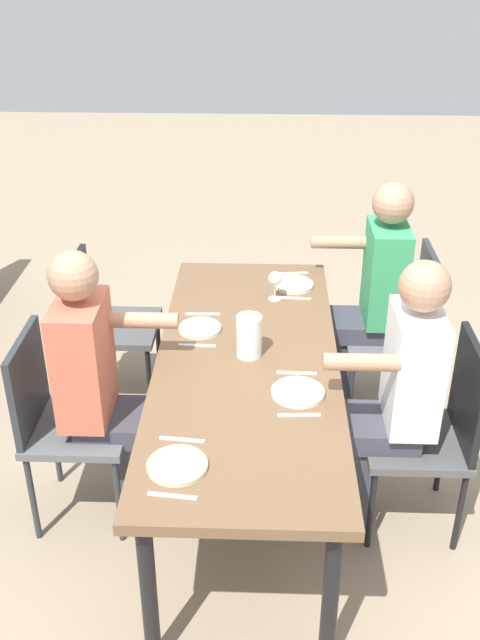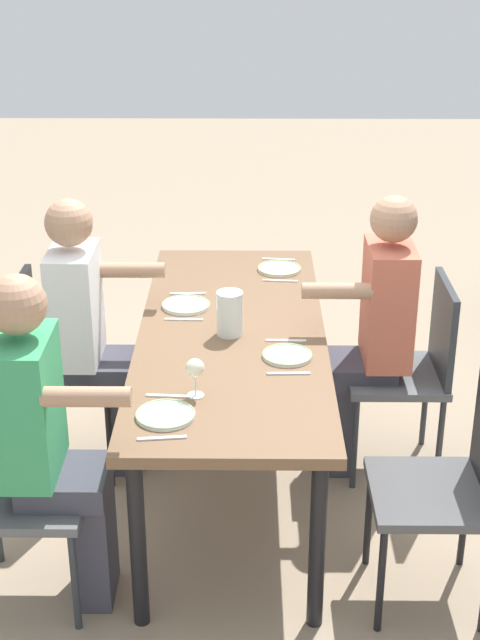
% 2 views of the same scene
% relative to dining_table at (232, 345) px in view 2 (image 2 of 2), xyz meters
% --- Properties ---
extents(ground_plane, '(16.00, 16.00, 0.00)m').
position_rel_dining_table_xyz_m(ground_plane, '(0.00, 0.00, -0.69)').
color(ground_plane, gray).
extents(dining_table, '(2.03, 0.80, 0.76)m').
position_rel_dining_table_xyz_m(dining_table, '(0.00, 0.00, 0.00)').
color(dining_table, brown).
rests_on(dining_table, ground).
extents(chair_west_north, '(0.44, 0.44, 0.94)m').
position_rel_dining_table_xyz_m(chair_west_north, '(-0.78, 0.83, -0.16)').
color(chair_west_north, '#5B5E61').
rests_on(chair_west_north, ground).
extents(chair_west_south, '(0.44, 0.44, 0.88)m').
position_rel_dining_table_xyz_m(chair_west_south, '(-0.78, -0.82, -0.17)').
color(chair_west_south, '#4F4F50').
rests_on(chair_west_south, ground).
extents(chair_mid_north, '(0.44, 0.44, 0.93)m').
position_rel_dining_table_xyz_m(chair_mid_north, '(0.14, 0.82, -0.17)').
color(chair_mid_north, '#4F4F50').
rests_on(chair_mid_north, ground).
extents(chair_mid_south, '(0.44, 0.44, 0.93)m').
position_rel_dining_table_xyz_m(chair_mid_south, '(0.14, -0.82, -0.15)').
color(chair_mid_south, '#5B5E61').
rests_on(chair_mid_south, ground).
extents(diner_woman_green, '(0.35, 0.50, 1.32)m').
position_rel_dining_table_xyz_m(diner_woman_green, '(-0.78, 0.65, 0.02)').
color(diner_woman_green, '#3F3F4C').
rests_on(diner_woman_green, ground).
extents(diner_man_white, '(0.35, 0.49, 1.32)m').
position_rel_dining_table_xyz_m(diner_man_white, '(0.14, -0.62, 0.01)').
color(diner_man_white, '#3F3F4C').
rests_on(diner_man_white, ground).
extents(diner_guest_third, '(0.35, 0.49, 1.30)m').
position_rel_dining_table_xyz_m(diner_guest_third, '(0.14, 0.63, 0.01)').
color(diner_guest_third, '#3F3F4C').
rests_on(diner_guest_third, ground).
extents(plate_0, '(0.21, 0.21, 0.02)m').
position_rel_dining_table_xyz_m(plate_0, '(-0.74, 0.22, 0.08)').
color(plate_0, white).
rests_on(plate_0, dining_table).
extents(wine_glass_0, '(0.07, 0.07, 0.15)m').
position_rel_dining_table_xyz_m(wine_glass_0, '(-0.58, 0.12, 0.18)').
color(wine_glass_0, white).
rests_on(wine_glass_0, dining_table).
extents(fork_0, '(0.03, 0.17, 0.01)m').
position_rel_dining_table_xyz_m(fork_0, '(-0.89, 0.22, 0.07)').
color(fork_0, silver).
rests_on(fork_0, dining_table).
extents(spoon_0, '(0.03, 0.17, 0.01)m').
position_rel_dining_table_xyz_m(spoon_0, '(-0.59, 0.22, 0.07)').
color(spoon_0, silver).
rests_on(spoon_0, dining_table).
extents(plate_1, '(0.20, 0.20, 0.02)m').
position_rel_dining_table_xyz_m(plate_1, '(-0.26, -0.23, 0.08)').
color(plate_1, white).
rests_on(plate_1, dining_table).
extents(fork_1, '(0.02, 0.17, 0.01)m').
position_rel_dining_table_xyz_m(fork_1, '(-0.41, -0.23, 0.07)').
color(fork_1, silver).
rests_on(fork_1, dining_table).
extents(spoon_1, '(0.02, 0.17, 0.01)m').
position_rel_dining_table_xyz_m(spoon_1, '(-0.11, -0.23, 0.07)').
color(spoon_1, silver).
rests_on(spoon_1, dining_table).
extents(plate_2, '(0.22, 0.22, 0.02)m').
position_rel_dining_table_xyz_m(plate_2, '(0.26, 0.21, 0.08)').
color(plate_2, white).
rests_on(plate_2, dining_table).
extents(fork_2, '(0.02, 0.17, 0.01)m').
position_rel_dining_table_xyz_m(fork_2, '(0.11, 0.21, 0.07)').
color(fork_2, silver).
rests_on(fork_2, dining_table).
extents(spoon_2, '(0.02, 0.17, 0.01)m').
position_rel_dining_table_xyz_m(spoon_2, '(0.41, 0.21, 0.07)').
color(spoon_2, silver).
rests_on(spoon_2, dining_table).
extents(plate_3, '(0.22, 0.22, 0.02)m').
position_rel_dining_table_xyz_m(plate_3, '(0.73, -0.23, 0.08)').
color(plate_3, silver).
rests_on(plate_3, dining_table).
extents(fork_3, '(0.03, 0.17, 0.01)m').
position_rel_dining_table_xyz_m(fork_3, '(0.58, -0.23, 0.07)').
color(fork_3, silver).
rests_on(fork_3, dining_table).
extents(spoon_3, '(0.03, 0.17, 0.01)m').
position_rel_dining_table_xyz_m(spoon_3, '(0.88, -0.23, 0.07)').
color(spoon_3, silver).
rests_on(spoon_3, dining_table).
extents(water_pitcher, '(0.11, 0.11, 0.19)m').
position_rel_dining_table_xyz_m(water_pitcher, '(-0.04, 0.01, 0.16)').
color(water_pitcher, white).
rests_on(water_pitcher, dining_table).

